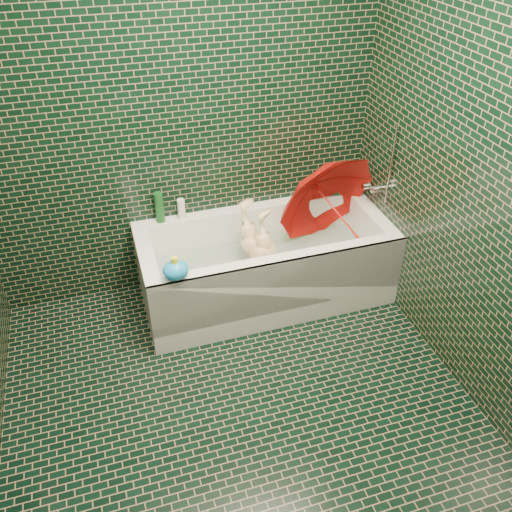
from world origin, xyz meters
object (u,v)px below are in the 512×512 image
object	(u,v)px
rubber_duck	(316,190)
bath_toy	(176,270)
bathtub	(266,272)
child	(263,264)
umbrella	(337,212)

from	to	relation	value
rubber_duck	bath_toy	size ratio (longest dim) A/B	0.59
bathtub	bath_toy	world-z (taller)	bath_toy
bathtub	bath_toy	xyz separation A→B (m)	(-0.66, -0.32, 0.41)
child	umbrella	bearing A→B (deg)	73.91
umbrella	bath_toy	world-z (taller)	umbrella
bathtub	rubber_duck	size ratio (longest dim) A/B	15.76
bathtub	rubber_duck	distance (m)	0.73
umbrella	rubber_duck	xyz separation A→B (m)	(-0.00, 0.35, -0.02)
child	bath_toy	size ratio (longest dim) A/B	5.20
bathtub	child	size ratio (longest dim) A/B	1.79
umbrella	child	bearing A→B (deg)	-179.66
child	rubber_duck	distance (m)	0.72
umbrella	bath_toy	size ratio (longest dim) A/B	3.96
rubber_duck	bath_toy	xyz separation A→B (m)	(-1.17, -0.68, 0.03)
rubber_duck	umbrella	bearing A→B (deg)	-92.45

